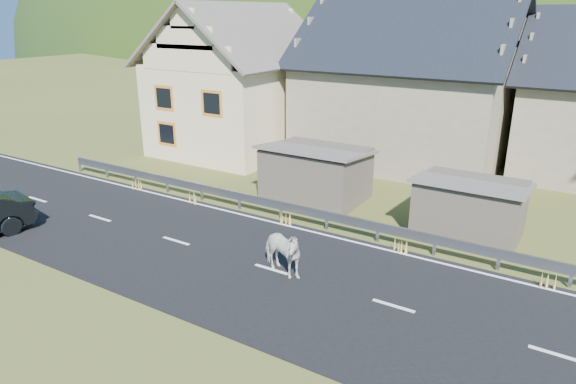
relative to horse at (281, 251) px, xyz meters
The scene contains 10 objects.
ground 0.90m from the horse, 168.86° to the left, with size 160.00×160.00×0.00m, color #474C1E.
road 0.88m from the horse, 168.86° to the left, with size 60.00×7.00×0.04m, color black.
lane_markings 0.86m from the horse, 168.86° to the left, with size 60.00×6.60×0.01m, color silver.
guardrail 3.79m from the horse, 96.09° to the left, with size 28.10×0.09×0.75m.
shed_left 7.01m from the horse, 110.05° to the left, with size 4.30×3.30×2.40m, color brown.
shed_right 7.33m from the horse, 56.01° to the left, with size 3.80×2.90×2.20m, color brown.
house_cream 16.33m from the horse, 130.75° to the left, with size 7.80×9.80×8.30m.
house_stone_a 15.62m from the horse, 95.31° to the left, with size 10.80×9.80×8.90m.
conifer_patch 123.34m from the horse, 116.72° to the left, with size 76.00×50.00×28.00m, color black.
horse is the anchor object (origin of this frame).
Camera 1 is at (7.94, -11.87, 7.62)m, focal length 32.00 mm.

